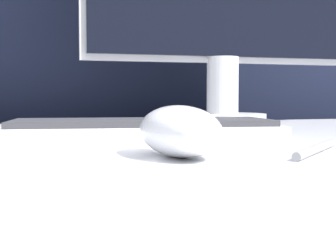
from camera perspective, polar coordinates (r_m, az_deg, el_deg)
partition_panel at (r=1.16m, az=-10.59°, el=-9.20°), size 5.00×0.03×1.16m
computer_mouse_near at (r=0.42m, az=1.33°, el=-0.62°), size 0.08×0.13×0.05m
keyboard at (r=0.64m, az=-3.13°, el=-0.29°), size 0.38×0.18×0.02m
pen at (r=0.47m, az=17.59°, el=-2.71°), size 0.11×0.10×0.01m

